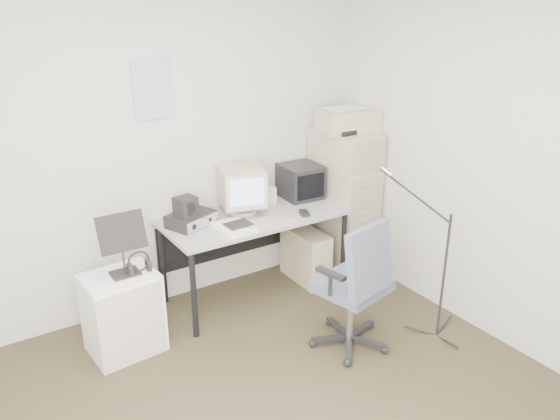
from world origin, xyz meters
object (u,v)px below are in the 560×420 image
filing_cabinet (343,201)px  office_chair (352,283)px  side_cart (123,313)px  desk (255,255)px

filing_cabinet → office_chair: size_ratio=1.29×
filing_cabinet → side_cart: filing_cabinet is taller
filing_cabinet → desk: bearing=-178.2°
filing_cabinet → side_cart: bearing=-174.5°
side_cart → desk: bearing=3.9°
side_cart → office_chair: bearing=-35.2°
desk → side_cart: size_ratio=2.50×
office_chair → side_cart: office_chair is taller
desk → side_cart: 1.21m
office_chair → side_cart: bearing=137.1°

